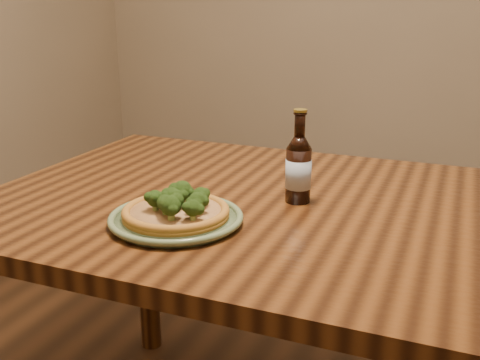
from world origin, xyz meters
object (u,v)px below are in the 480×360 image
at_px(plate, 176,218).
at_px(pizza, 176,210).
at_px(beer_bottle, 298,168).
at_px(table, 338,250).

relative_size(plate, pizza, 1.26).
relative_size(pizza, beer_bottle, 1.04).
bearing_deg(table, plate, -145.15).
bearing_deg(pizza, table, 35.29).
relative_size(plate, beer_bottle, 1.31).
distance_m(table, beer_bottle, 0.20).
bearing_deg(plate, table, 34.85).
xyz_separation_m(plate, pizza, (0.00, -0.00, 0.02)).
relative_size(table, pizza, 7.47).
distance_m(plate, beer_bottle, 0.29).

